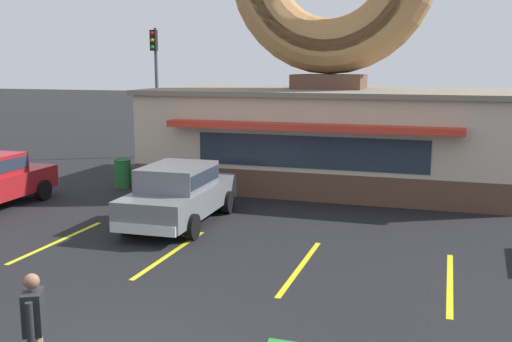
% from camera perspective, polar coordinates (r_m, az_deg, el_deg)
% --- Properties ---
extents(donut_shop_building, '(12.30, 6.75, 10.96)m').
position_cam_1_polar(donut_shop_building, '(21.08, 6.96, 8.80)').
color(donut_shop_building, brown).
rests_on(donut_shop_building, ground).
extents(car_grey, '(2.10, 4.62, 1.60)m').
position_cam_1_polar(car_grey, '(16.03, -7.32, -1.95)').
color(car_grey, slate).
rests_on(car_grey, ground).
extents(pedestrian_clipboard_woman, '(0.39, 0.54, 1.57)m').
position_cam_1_polar(pedestrian_clipboard_woman, '(8.51, -20.35, -13.65)').
color(pedestrian_clipboard_woman, '#7F7056').
rests_on(pedestrian_clipboard_woman, ground).
extents(trash_bin, '(0.57, 0.57, 0.97)m').
position_cam_1_polar(trash_bin, '(21.15, -12.58, -0.20)').
color(trash_bin, '#1E662D').
rests_on(trash_bin, ground).
extents(traffic_light_pole, '(0.28, 0.47, 5.80)m').
position_cam_1_polar(traffic_light_pole, '(27.60, -9.52, 8.97)').
color(traffic_light_pole, '#595B60').
rests_on(traffic_light_pole, ground).
extents(parking_stripe_far_left, '(0.12, 3.60, 0.01)m').
position_cam_1_polar(parking_stripe_far_left, '(15.27, -18.34, -6.38)').
color(parking_stripe_far_left, yellow).
rests_on(parking_stripe_far_left, ground).
extents(parking_stripe_left, '(0.12, 3.60, 0.01)m').
position_cam_1_polar(parking_stripe_left, '(13.76, -8.09, -7.76)').
color(parking_stripe_left, yellow).
rests_on(parking_stripe_left, ground).
extents(parking_stripe_mid_left, '(0.12, 3.60, 0.01)m').
position_cam_1_polar(parking_stripe_mid_left, '(12.79, 4.26, -9.09)').
color(parking_stripe_mid_left, yellow).
rests_on(parking_stripe_mid_left, ground).
extents(parking_stripe_centre, '(0.12, 3.60, 0.01)m').
position_cam_1_polar(parking_stripe_centre, '(12.48, 17.99, -10.07)').
color(parking_stripe_centre, yellow).
rests_on(parking_stripe_centre, ground).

